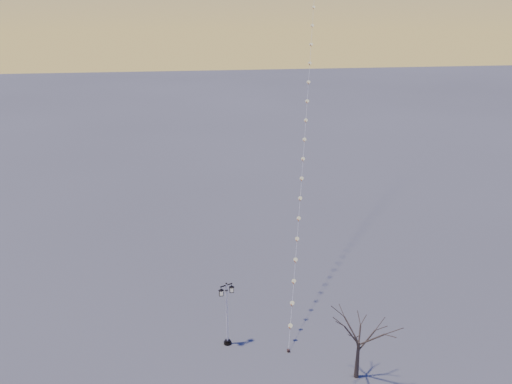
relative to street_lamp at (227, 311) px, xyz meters
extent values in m
plane|color=#4F4F4F|center=(2.07, -3.18, -2.56)|extent=(300.00, 300.00, 0.00)
cylinder|color=black|center=(0.00, 0.00, -2.49)|extent=(0.51, 0.51, 0.15)
cylinder|color=black|center=(0.00, 0.00, -2.35)|extent=(0.37, 0.37, 0.13)
cylinder|color=white|center=(0.00, 0.00, -0.13)|extent=(0.12, 0.12, 4.31)
cylinder|color=black|center=(0.00, 0.00, 1.52)|extent=(0.18, 0.18, 0.06)
cube|color=black|center=(0.00, 0.00, 1.89)|extent=(0.82, 0.41, 0.06)
sphere|color=black|center=(0.00, 0.00, 2.00)|extent=(0.13, 0.13, 0.13)
pyramid|color=black|center=(-0.35, -0.16, 1.75)|extent=(0.40, 0.40, 0.13)
cube|color=beige|center=(-0.35, -0.16, 1.47)|extent=(0.24, 0.24, 0.31)
cube|color=black|center=(-0.35, -0.16, 1.29)|extent=(0.28, 0.28, 0.04)
pyramid|color=black|center=(0.35, 0.16, 1.75)|extent=(0.40, 0.40, 0.13)
cube|color=beige|center=(0.35, 0.16, 1.47)|extent=(0.24, 0.24, 0.31)
cube|color=black|center=(0.35, 0.16, 1.29)|extent=(0.28, 0.28, 0.04)
cone|color=#362C23|center=(7.48, -4.37, -1.31)|extent=(0.30, 0.30, 2.50)
cylinder|color=#301C17|center=(3.86, -1.40, -2.46)|extent=(0.19, 0.19, 0.19)
cylinder|color=black|center=(3.86, -1.40, -2.44)|extent=(0.03, 0.03, 0.24)
cone|color=#D94C0B|center=(8.74, 15.45, 17.66)|extent=(0.08, 0.08, 0.27)
cylinder|color=white|center=(3.86, -1.40, -1.98)|extent=(0.02, 0.02, 0.78)
camera|label=1|loc=(-2.18, -29.63, 19.03)|focal=37.02mm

